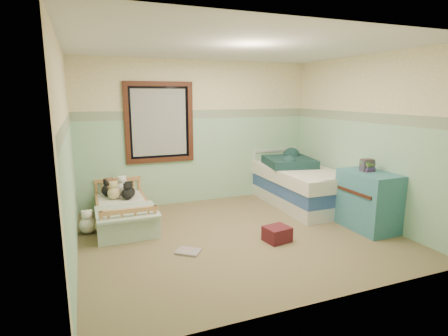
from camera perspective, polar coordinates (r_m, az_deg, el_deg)
name	(u,v)px	position (r m, az deg, el deg)	size (l,w,h in m)	color
floor	(239,235)	(5.09, 2.36, -10.62)	(4.20, 3.60, 0.02)	brown
ceiling	(240,46)	(4.76, 2.63, 18.77)	(4.20, 3.60, 0.02)	silver
wall_back	(199,133)	(6.44, -4.05, 5.62)	(4.20, 0.04, 2.50)	beige
wall_front	(324,172)	(3.23, 15.56, -0.67)	(4.20, 0.04, 2.50)	beige
wall_left	(67,155)	(4.36, -23.62, 1.88)	(0.04, 3.60, 2.50)	beige
wall_right	(365,139)	(5.93, 21.43, 4.35)	(0.04, 3.60, 2.50)	beige
wainscot_mint	(199,160)	(6.49, -3.95, 1.21)	(4.20, 0.01, 1.50)	#8CCB9F
border_strip	(199,114)	(6.40, -4.06, 8.50)	(4.20, 0.01, 0.15)	#436144
window_frame	(160,123)	(6.21, -10.19, 7.10)	(1.16, 0.06, 1.36)	black
window_blinds	(159,123)	(6.22, -10.21, 7.11)	(0.92, 0.01, 1.12)	#B9B9B6
toddler_bed_frame	(124,217)	(5.68, -15.59, -7.53)	(0.75, 1.51, 0.19)	#AA683C
toddler_mattress	(123,207)	(5.63, -15.68, -6.02)	(0.69, 1.44, 0.12)	white
patchwork_quilt	(127,212)	(5.16, -15.17, -6.71)	(0.82, 0.75, 0.03)	#789FDE
plush_bed_brown	(110,190)	(6.06, -17.68, -3.30)	(0.21, 0.21, 0.21)	brown
plush_bed_white	(122,188)	(6.07, -15.80, -3.11)	(0.22, 0.22, 0.22)	white
plush_bed_tan	(114,193)	(5.85, -17.03, -3.82)	(0.20, 0.20, 0.20)	#E5CA8A
plush_bed_dark	(129,192)	(5.87, -14.79, -3.73)	(0.18, 0.18, 0.18)	black
plush_floor_cream	(88,225)	(5.44, -20.80, -8.49)	(0.23, 0.23, 0.23)	white
plush_floor_tan	(104,225)	(5.35, -18.49, -8.64)	(0.24, 0.24, 0.24)	#E5CA8A
twin_bed_frame	(299,199)	(6.49, 11.85, -4.82)	(0.94, 1.88, 0.22)	silver
twin_boxspring	(300,187)	(6.43, 11.93, -2.94)	(0.94, 1.88, 0.22)	navy
twin_mattress	(300,175)	(6.38, 12.01, -1.03)	(0.98, 1.92, 0.22)	white
teal_blanket	(289,162)	(6.57, 10.28, 0.99)	(0.80, 0.85, 0.14)	black
dresser	(368,201)	(5.58, 21.87, -4.82)	(0.52, 0.84, 0.84)	teal
book_stack	(367,165)	(5.52, 21.72, 0.38)	(0.17, 0.13, 0.17)	#472D2C
red_pillow	(277,234)	(4.89, 8.41, -10.31)	(0.32, 0.28, 0.20)	maroon
floor_book	(188,251)	(4.57, -5.69, -13.03)	(0.29, 0.22, 0.03)	gold
extra_plush_0	(108,190)	(6.05, -17.93, -3.38)	(0.19, 0.19, 0.19)	black
extra_plush_1	(123,189)	(6.12, -15.68, -3.22)	(0.17, 0.17, 0.17)	white
extra_plush_2	(127,194)	(5.78, -15.07, -4.00)	(0.18, 0.18, 0.18)	black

